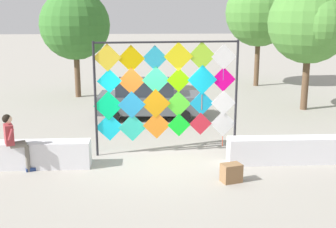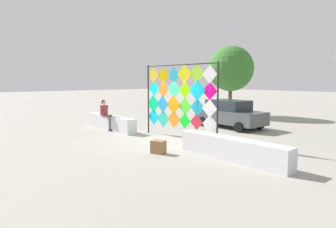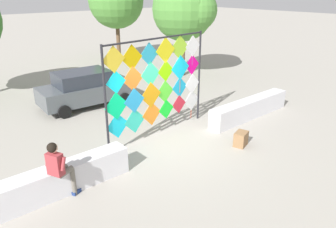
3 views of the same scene
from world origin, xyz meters
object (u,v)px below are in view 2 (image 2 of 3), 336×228
Objects in this scene: tree_palm_like at (231,70)px; cardboard_box_large at (158,147)px; parked_car at (230,114)px; kite_display_rack at (179,95)px; seated_vendor at (106,112)px.

cardboard_box_large is at bearing -64.21° from tree_palm_like.
parked_car is 6.13m from tree_palm_like.
kite_display_rack reaches higher than parked_car.
parked_car is (3.48, 5.61, -0.17)m from seated_vendor.
kite_display_rack is 4.40m from parked_car.
cardboard_box_large is at bearing -57.62° from kite_display_rack.
seated_vendor reaches higher than parked_car.
seated_vendor is 0.40× the size of parked_car.
cardboard_box_large is 12.59m from tree_palm_like.
parked_car is at bearing -52.91° from tree_palm_like.
tree_palm_like is (-5.31, 10.99, 3.09)m from cardboard_box_large.
cardboard_box_large is at bearing -9.78° from seated_vendor.
tree_palm_like is (-3.84, 8.66, 1.41)m from kite_display_rack.
tree_palm_like reaches higher than seated_vendor.
parked_car is (-0.48, 4.22, -1.15)m from kite_display_rack.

